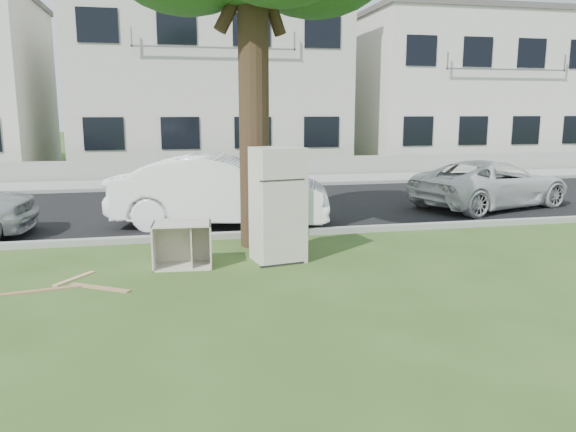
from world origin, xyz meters
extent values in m
plane|color=#324F1C|center=(0.00, 0.00, 0.00)|extent=(120.00, 120.00, 0.00)
cube|color=black|center=(0.00, 6.00, 0.01)|extent=(120.00, 7.00, 0.01)
cube|color=gray|center=(0.00, 2.45, 0.00)|extent=(120.00, 0.18, 0.12)
cube|color=gray|center=(0.00, 9.55, 0.00)|extent=(120.00, 0.18, 0.12)
cube|color=gray|center=(0.00, 11.00, 0.01)|extent=(120.00, 2.80, 0.01)
cube|color=gray|center=(0.00, 12.60, 0.35)|extent=(120.00, 0.15, 0.70)
cylinder|color=black|center=(-0.40, 1.80, 2.60)|extent=(0.54, 0.54, 5.20)
cube|color=beige|center=(0.00, 17.50, 3.60)|extent=(11.00, 8.00, 7.20)
cube|color=silver|center=(12.00, 17.50, 3.30)|extent=(10.00, 8.00, 6.60)
cube|color=#595451|center=(12.00, 17.50, 6.72)|extent=(10.20, 8.16, 0.24)
cube|color=beige|center=(-0.20, 0.68, 0.93)|extent=(0.88, 0.84, 1.86)
cube|color=beige|center=(-1.75, 0.61, 0.35)|extent=(0.95, 0.63, 0.71)
cube|color=#9B6B4B|center=(-3.72, -0.22, 0.01)|extent=(1.02, 0.27, 0.02)
cube|color=#9F7753|center=(-2.93, -0.27, 0.01)|extent=(0.86, 0.60, 0.02)
cube|color=tan|center=(-3.34, 0.27, 0.01)|extent=(0.52, 0.68, 0.02)
imported|color=white|center=(-0.83, 3.71, 0.76)|extent=(4.84, 2.68, 1.51)
imported|color=silver|center=(6.14, 4.58, 0.60)|extent=(4.71, 3.18, 1.20)
camera|label=1|loc=(-1.96, -8.16, 2.45)|focal=35.00mm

